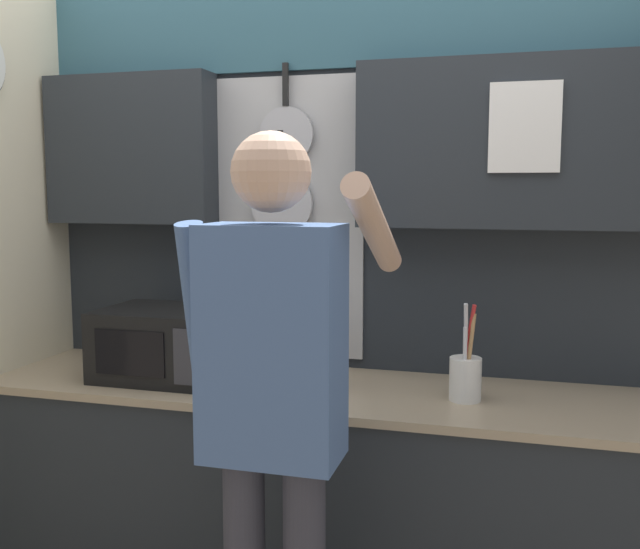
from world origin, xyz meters
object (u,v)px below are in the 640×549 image
microwave (168,343)px  utensil_crock (465,376)px  knife_block (316,364)px  person (274,389)px

microwave → utensil_crock: utensil_crock is taller
knife_block → person: bearing=-85.3°
microwave → knife_block: (0.59, 0.00, -0.04)m
microwave → person: 0.87m
microwave → knife_block: size_ratio=1.96×
knife_block → person: size_ratio=0.14×
microwave → person: bearing=-43.1°
utensil_crock → person: bearing=-128.9°
microwave → person: size_ratio=0.28×
microwave → knife_block: microwave is taller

